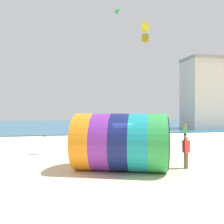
{
  "coord_description": "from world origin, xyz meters",
  "views": [
    {
      "loc": [
        -3.79,
        -12.4,
        3.13
      ],
      "look_at": [
        -0.6,
        2.01,
        2.99
      ],
      "focal_mm": 40.0,
      "sensor_mm": 36.0,
      "label": 1
    }
  ],
  "objects_px": {
    "giant_inflatable_tube": "(121,142)",
    "kite_handler": "(186,152)",
    "kite_green_parafoil": "(117,11)",
    "kite_yellow_box": "(145,33)",
    "bystander_near_water": "(185,133)"
  },
  "relations": [
    {
      "from": "kite_yellow_box",
      "to": "kite_green_parafoil",
      "type": "distance_m",
      "value": 9.56
    },
    {
      "from": "kite_handler",
      "to": "kite_green_parafoil",
      "type": "xyz_separation_m",
      "value": [
        0.34,
        17.05,
        14.07
      ]
    },
    {
      "from": "kite_handler",
      "to": "bystander_near_water",
      "type": "xyz_separation_m",
      "value": [
        5.47,
        10.05,
        -0.0
      ]
    },
    {
      "from": "giant_inflatable_tube",
      "to": "kite_green_parafoil",
      "type": "bearing_deg",
      "value": 77.01
    },
    {
      "from": "kite_green_parafoil",
      "to": "kite_handler",
      "type": "bearing_deg",
      "value": -91.16
    },
    {
      "from": "kite_handler",
      "to": "kite_green_parafoil",
      "type": "relative_size",
      "value": 1.46
    },
    {
      "from": "bystander_near_water",
      "to": "kite_handler",
      "type": "bearing_deg",
      "value": -118.59
    },
    {
      "from": "kite_green_parafoil",
      "to": "giant_inflatable_tube",
      "type": "bearing_deg",
      "value": -102.99
    },
    {
      "from": "kite_yellow_box",
      "to": "kite_handler",
      "type": "bearing_deg",
      "value": -96.0
    },
    {
      "from": "giant_inflatable_tube",
      "to": "kite_handler",
      "type": "height_order",
      "value": "giant_inflatable_tube"
    },
    {
      "from": "kite_green_parafoil",
      "to": "bystander_near_water",
      "type": "height_order",
      "value": "kite_green_parafoil"
    },
    {
      "from": "giant_inflatable_tube",
      "to": "kite_handler",
      "type": "bearing_deg",
      "value": -5.07
    },
    {
      "from": "kite_handler",
      "to": "kite_yellow_box",
      "type": "relative_size",
      "value": 1.02
    },
    {
      "from": "kite_handler",
      "to": "kite_green_parafoil",
      "type": "distance_m",
      "value": 22.1
    },
    {
      "from": "kite_handler",
      "to": "bystander_near_water",
      "type": "distance_m",
      "value": 11.44
    }
  ]
}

